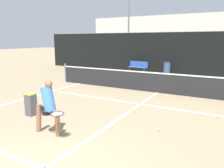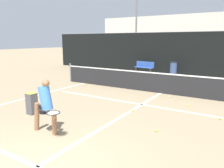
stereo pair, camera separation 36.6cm
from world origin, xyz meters
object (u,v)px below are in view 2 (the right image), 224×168
(trash_bin, at_px, (173,69))
(courtside_bench, at_px, (144,67))
(player_practicing, at_px, (45,104))
(ball_hopper, at_px, (32,103))
(parked_car, at_px, (162,61))

(trash_bin, bearing_deg, courtside_bench, -174.15)
(player_practicing, bearing_deg, trash_bin, 86.57)
(ball_hopper, relative_size, trash_bin, 0.76)
(player_practicing, distance_m, courtside_bench, 11.24)
(ball_hopper, bearing_deg, courtside_bench, 92.64)
(trash_bin, bearing_deg, ball_hopper, -98.70)
(player_practicing, distance_m, ball_hopper, 1.82)
(ball_hopper, distance_m, trash_bin, 10.59)
(parked_car, bearing_deg, player_practicing, -81.88)
(ball_hopper, xyz_separation_m, courtside_bench, (-0.47, 10.26, 0.09))
(player_practicing, distance_m, trash_bin, 11.26)
(courtside_bench, bearing_deg, player_practicing, -72.32)
(courtside_bench, bearing_deg, parked_car, 99.02)
(ball_hopper, bearing_deg, trash_bin, 81.30)
(courtside_bench, distance_m, trash_bin, 2.09)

